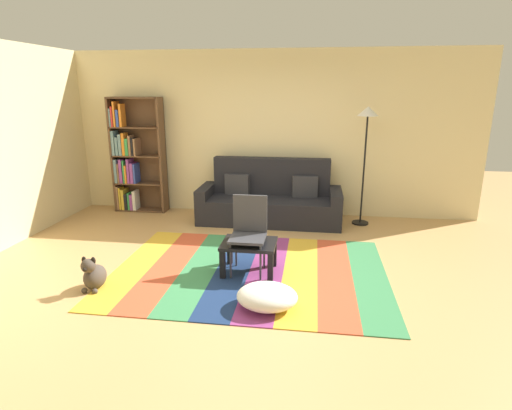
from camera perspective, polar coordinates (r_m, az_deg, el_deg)
ground_plane at (r=4.89m, az=-1.12°, el=-9.42°), size 14.00×14.00×0.00m
back_wall at (r=6.99m, az=2.20°, el=9.78°), size 6.80×0.10×2.70m
left_wall at (r=6.60m, az=-30.80°, el=7.24°), size 0.10×5.50×2.70m
rug at (r=4.93m, az=-0.90°, el=-9.14°), size 3.18×2.33×0.01m
couch at (r=6.66m, az=1.95°, el=0.58°), size 2.26×0.80×1.00m
bookshelf at (r=7.45m, az=-16.73°, el=6.05°), size 0.90×0.28×1.95m
coffee_table at (r=4.79m, az=-0.96°, el=-5.99°), size 0.62×0.49×0.37m
pouf at (r=4.12m, az=1.55°, el=-12.55°), size 0.60×0.50×0.23m
dog at (r=4.80m, az=-21.54°, el=-9.00°), size 0.22×0.35×0.40m
standing_lamp at (r=6.51m, az=15.10°, el=10.39°), size 0.32×0.32×1.83m
tv_remote at (r=4.74m, az=-1.96°, el=-5.13°), size 0.09×0.16×0.02m
folding_chair at (r=4.76m, az=-0.99°, el=-3.15°), size 0.40×0.40×0.90m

